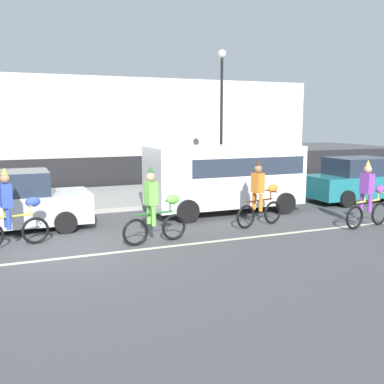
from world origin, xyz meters
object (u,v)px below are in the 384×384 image
Objects in this scene: parade_cyclist_cobalt at (12,213)px; parade_cyclist_purple at (369,198)px; parade_cyclist_lime at (155,209)px; parade_cyclist_orange at (260,197)px; street_lamp_post at (222,98)px; parked_car_silver at (12,203)px; parked_van_white at (226,174)px; parked_car_teal at (358,180)px.

parade_cyclist_purple is at bearing -9.93° from parade_cyclist_cobalt.
parade_cyclist_cobalt is 1.00× the size of parade_cyclist_lime.
parade_cyclist_lime is at bearing -170.07° from parade_cyclist_orange.
street_lamp_post is at bearing 72.78° from parade_cyclist_orange.
parade_cyclist_orange reaches higher than parked_car_silver.
parked_van_white reaches higher than parked_car_teal.
parked_car_teal is (8.82, 2.72, -0.06)m from parade_cyclist_lime.
parked_car_teal is 6.78m from street_lamp_post.
parade_cyclist_cobalt is at bearing 170.07° from parade_cyclist_purple.
parade_cyclist_cobalt is at bearing 164.03° from parade_cyclist_lime.
parade_cyclist_cobalt is at bearing -142.41° from street_lamp_post.
parked_car_silver is (-3.25, 2.68, -0.06)m from parade_cyclist_lime.
parade_cyclist_lime is 0.47× the size of parked_car_teal.
parked_car_silver is at bearing 160.08° from parade_cyclist_purple.
parade_cyclist_orange is (6.58, -0.35, 0.00)m from parade_cyclist_cobalt.
parked_van_white reaches higher than parade_cyclist_purple.
parade_cyclist_lime reaches higher than parked_car_teal.
street_lamp_post reaches higher than parade_cyclist_orange.
parked_car_silver is 0.70× the size of street_lamp_post.
parked_car_silver is at bearing 89.49° from parade_cyclist_cobalt.
parade_cyclist_lime is (3.26, -0.93, 0.00)m from parade_cyclist_cobalt.
parked_van_white reaches higher than parade_cyclist_lime.
parked_car_teal is 0.70× the size of street_lamp_post.
parked_van_white is 1.22× the size of parked_car_teal.
parade_cyclist_lime is at bearing -162.88° from parked_car_teal.
parade_cyclist_cobalt and parade_cyclist_orange have the same top height.
parked_car_teal is at bearing -56.52° from street_lamp_post.
parade_cyclist_orange is 8.09m from street_lamp_post.
parked_car_teal is (12.08, 1.78, -0.06)m from parade_cyclist_cobalt.
parade_cyclist_lime is 4.21m from parked_car_silver.
parade_cyclist_orange reaches higher than parked_car_teal.
parked_van_white is at bearing 39.67° from parade_cyclist_lime.
parade_cyclist_cobalt is 0.33× the size of street_lamp_post.
parked_van_white is at bearing 0.66° from parked_car_silver.
street_lamp_post is (5.52, 7.70, 3.15)m from parade_cyclist_lime.
parade_cyclist_orange is (3.32, 0.58, 0.00)m from parade_cyclist_lime.
parade_cyclist_orange is at bearing -158.79° from parked_car_teal.
parade_cyclist_cobalt is 6.84m from parked_van_white.
parked_car_silver is (-12.06, -0.04, 0.00)m from parked_car_teal.
parked_car_silver is (-6.57, -0.08, -0.50)m from parked_van_white.
parked_van_white is 6.59m from parked_car_silver.
street_lamp_post is (-0.55, 8.40, 3.15)m from parade_cyclist_purple.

